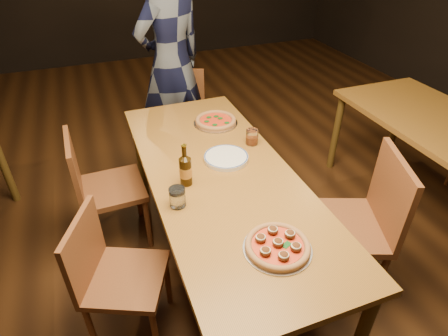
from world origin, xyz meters
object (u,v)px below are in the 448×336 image
object	(u,v)px
amber_glass	(252,137)
diner	(172,63)
beer_bottle	(186,171)
pizza_margherita	(216,121)
table_main	(221,183)
chair_main_e	(343,225)
plate_stack	(226,158)
chair_main_nw	(126,278)
chair_end	(180,120)
chair_main_sw	(112,187)
pizza_meatball	(278,246)
water_glass	(177,197)

from	to	relation	value
amber_glass	diner	xyz separation A→B (m)	(-0.22, 1.20, 0.12)
beer_bottle	diner	distance (m)	1.50
pizza_margherita	diner	distance (m)	0.88
table_main	chair_main_e	world-z (taller)	chair_main_e
diner	pizza_margherita	bearing A→B (deg)	72.22
pizza_margherita	plate_stack	world-z (taller)	pizza_margherita
beer_bottle	diner	size ratio (longest dim) A/B	0.13
chair_main_e	beer_bottle	distance (m)	0.96
chair_main_nw	diner	world-z (taller)	diner
table_main	pizza_margherita	size ratio (longest dim) A/B	6.50
table_main	chair_main_nw	world-z (taller)	chair_main_nw
chair_end	plate_stack	xyz separation A→B (m)	(-0.02, -1.19, 0.32)
amber_glass	chair_main_e	bearing A→B (deg)	-64.24
chair_main_sw	beer_bottle	xyz separation A→B (m)	(0.39, -0.53, 0.39)
chair_main_e	plate_stack	bearing A→B (deg)	-113.15
pizza_margherita	beer_bottle	world-z (taller)	beer_bottle
pizza_meatball	table_main	bearing A→B (deg)	93.16
chair_main_sw	plate_stack	xyz separation A→B (m)	(0.68, -0.38, 0.31)
plate_stack	beer_bottle	xyz separation A→B (m)	(-0.29, -0.15, 0.07)
table_main	pizza_meatball	xyz separation A→B (m)	(0.03, -0.63, 0.09)
chair_main_e	table_main	bearing A→B (deg)	-101.63
chair_end	pizza_meatball	world-z (taller)	chair_end
chair_main_e	beer_bottle	world-z (taller)	beer_bottle
table_main	diner	bearing A→B (deg)	86.65
table_main	water_glass	size ratio (longest dim) A/B	19.29
chair_main_nw	chair_end	size ratio (longest dim) A/B	0.95
table_main	chair_end	distance (m)	1.34
chair_end	beer_bottle	world-z (taller)	beer_bottle
table_main	pizza_meatball	world-z (taller)	pizza_meatball
plate_stack	chair_main_e	bearing A→B (deg)	-44.41
pizza_meatball	plate_stack	distance (m)	0.76
chair_main_sw	chair_end	world-z (taller)	chair_main_sw
chair_main_nw	water_glass	bearing A→B (deg)	-52.03
chair_main_nw	plate_stack	size ratio (longest dim) A/B	3.15
plate_stack	pizza_meatball	bearing A→B (deg)	-93.35
table_main	amber_glass	size ratio (longest dim) A/B	20.42
table_main	chair_end	xyz separation A→B (m)	(0.09, 1.31, -0.24)
table_main	water_glass	distance (m)	0.37
pizza_meatball	diner	world-z (taller)	diner
beer_bottle	amber_glass	world-z (taller)	beer_bottle
chair_main_nw	plate_stack	distance (m)	0.87
chair_main_e	plate_stack	size ratio (longest dim) A/B	3.72
chair_main_sw	water_glass	size ratio (longest dim) A/B	8.65
chair_end	table_main	bearing A→B (deg)	-70.89
pizza_margherita	beer_bottle	size ratio (longest dim) A/B	1.28
table_main	chair_main_nw	bearing A→B (deg)	-157.16
table_main	pizza_margherita	bearing A→B (deg)	73.24
table_main	pizza_meatball	distance (m)	0.64
plate_stack	water_glass	bearing A→B (deg)	-140.83
plate_stack	water_glass	size ratio (longest dim) A/B	2.57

